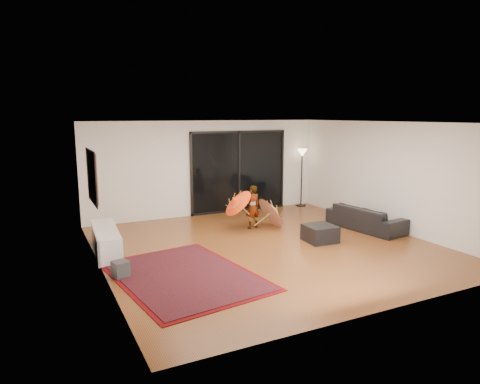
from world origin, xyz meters
TOP-DOWN VIEW (x-y plane):
  - floor at (0.00, 0.00)m, footprint 7.00×7.00m
  - ceiling at (0.00, 0.00)m, footprint 7.00×7.00m
  - wall_back at (0.00, 3.50)m, footprint 7.00×0.00m
  - wall_front at (0.00, -3.50)m, footprint 7.00×0.00m
  - wall_left at (-3.50, 0.00)m, footprint 0.00×7.00m
  - wall_right at (3.50, 0.00)m, footprint 0.00×7.00m
  - sliding_door at (1.00, 3.47)m, footprint 3.06×0.07m
  - painting at (-3.46, 1.00)m, footprint 0.04×1.28m
  - media_console at (-3.25, 1.14)m, footprint 0.59×1.90m
  - speaker at (-3.25, -0.43)m, footprint 0.32×0.32m
  - persian_rug at (-2.22, -0.86)m, footprint 2.64×3.41m
  - sofa at (2.95, 0.16)m, footprint 1.06×2.10m
  - ottoman at (1.28, -0.20)m, footprint 0.69×0.69m
  - floor_lamp at (3.10, 3.25)m, footprint 0.31×0.31m
  - child at (0.43, 1.51)m, footprint 0.43×0.31m
  - parasol_orange at (-0.12, 1.46)m, footprint 0.69×0.80m
  - parasol_white at (1.03, 1.36)m, footprint 0.63×0.90m

SIDE VIEW (x-z plane):
  - floor at x=0.00m, z-range 0.00..0.00m
  - persian_rug at x=-2.22m, z-range 0.00..0.02m
  - speaker at x=-3.25m, z-range 0.00..0.30m
  - ottoman at x=1.28m, z-range 0.00..0.38m
  - media_console at x=-3.25m, z-range 0.00..0.52m
  - sofa at x=2.95m, z-range 0.00..0.59m
  - parasol_white at x=1.03m, z-range 0.03..0.98m
  - child at x=0.43m, z-range 0.00..1.11m
  - parasol_orange at x=-0.12m, z-range 0.30..1.17m
  - sliding_door at x=1.00m, z-range 0.00..2.40m
  - wall_back at x=0.00m, z-range -2.15..4.85m
  - wall_front at x=0.00m, z-range -2.15..4.85m
  - wall_left at x=-3.50m, z-range -2.15..4.85m
  - wall_right at x=3.50m, z-range -2.15..4.85m
  - floor_lamp at x=3.10m, z-range 0.52..2.34m
  - painting at x=-3.46m, z-range 1.11..2.19m
  - ceiling at x=0.00m, z-range 2.70..2.70m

